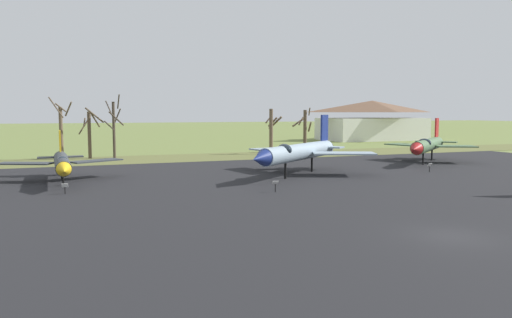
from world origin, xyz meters
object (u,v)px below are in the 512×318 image
(info_placard_rear_center, at_px, (275,185))
(jet_fighter_rear_left, at_px, (428,145))
(info_placard_rear_left, at_px, (430,167))
(info_placard_front_right, at_px, (65,188))
(jet_fighter_rear_center, at_px, (298,152))
(jet_fighter_front_right, at_px, (62,162))
(visitor_building, at_px, (372,121))

(info_placard_rear_center, relative_size, jet_fighter_rear_left, 0.07)
(jet_fighter_rear_left, distance_m, info_placard_rear_left, 10.79)
(info_placard_front_right, distance_m, info_placard_rear_left, 36.51)
(jet_fighter_rear_left, height_order, info_placard_rear_left, jet_fighter_rear_left)
(jet_fighter_rear_center, relative_size, info_placard_rear_center, 15.97)
(jet_fighter_front_right, height_order, visitor_building, visitor_building)
(info_placard_rear_center, bearing_deg, info_placard_front_right, 162.24)
(jet_fighter_rear_center, relative_size, visitor_building, 0.62)
(jet_fighter_front_right, height_order, jet_fighter_rear_center, jet_fighter_rear_center)
(info_placard_rear_left, bearing_deg, info_placard_front_right, -178.35)
(jet_fighter_front_right, distance_m, visitor_building, 84.48)
(info_placard_rear_left, height_order, visitor_building, visitor_building)
(jet_fighter_rear_center, distance_m, info_placard_rear_left, 14.70)
(jet_fighter_rear_left, xyz_separation_m, visitor_building, (24.36, 47.90, 2.20))
(jet_fighter_front_right, height_order, jet_fighter_rear_left, jet_fighter_rear_left)
(jet_fighter_rear_left, bearing_deg, info_placard_front_right, -167.87)
(info_placard_rear_left, bearing_deg, jet_fighter_rear_center, 169.19)
(info_placard_front_right, height_order, visitor_building, visitor_building)
(jet_fighter_front_right, xyz_separation_m, info_placard_rear_center, (16.05, -11.98, -1.30))
(jet_fighter_front_right, distance_m, info_placard_rear_center, 20.07)
(info_placard_rear_center, relative_size, visitor_building, 0.04)
(info_placard_front_right, height_order, jet_fighter_rear_center, jet_fighter_rear_center)
(jet_fighter_front_right, xyz_separation_m, visitor_building, (67.84, 50.28, 2.64))
(jet_fighter_front_right, distance_m, info_placard_front_right, 7.05)
(visitor_building, bearing_deg, jet_fighter_front_right, -143.45)
(jet_fighter_rear_center, relative_size, jet_fighter_rear_left, 1.09)
(jet_fighter_rear_left, relative_size, info_placard_rear_left, 13.82)
(info_placard_rear_left, bearing_deg, jet_fighter_rear_left, 50.74)
(jet_fighter_rear_center, xyz_separation_m, jet_fighter_rear_left, (21.07, 5.51, -0.13))
(info_placard_front_right, bearing_deg, info_placard_rear_center, -17.76)
(jet_fighter_front_right, relative_size, info_placard_rear_left, 13.35)
(info_placard_front_right, relative_size, jet_fighter_rear_center, 0.06)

